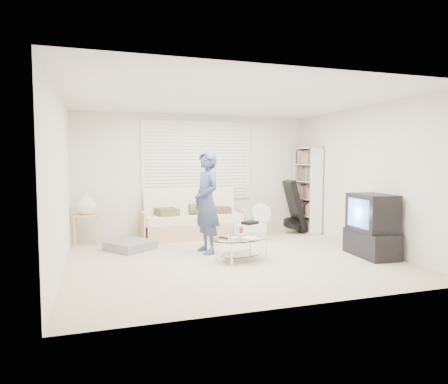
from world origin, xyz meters
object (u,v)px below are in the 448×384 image
object	(u,v)px
tv_unit	(372,226)
coffee_table	(241,242)
bookshelf	(307,190)
futon_sofa	(193,221)

from	to	relation	value
tv_unit	coffee_table	bearing A→B (deg)	169.87
bookshelf	coffee_table	world-z (taller)	bookshelf
futon_sofa	bookshelf	world-z (taller)	bookshelf
futon_sofa	tv_unit	size ratio (longest dim) A/B	2.02
futon_sofa	tv_unit	xyz separation A→B (m)	(2.38, -2.47, 0.16)
bookshelf	tv_unit	bearing A→B (deg)	-93.10
futon_sofa	bookshelf	distance (m)	2.58
tv_unit	coffee_table	size ratio (longest dim) A/B	0.91
bookshelf	futon_sofa	bearing A→B (deg)	176.33
futon_sofa	coffee_table	size ratio (longest dim) A/B	1.84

